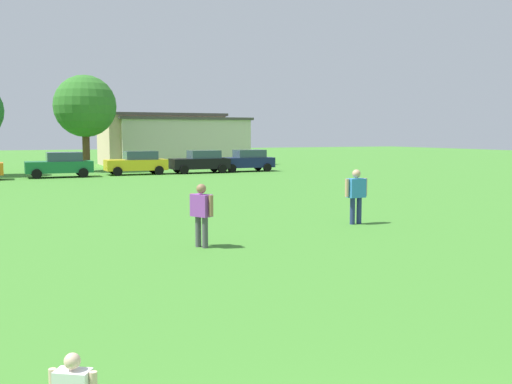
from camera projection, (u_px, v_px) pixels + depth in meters
name	position (u px, v px, depth m)	size (l,w,h in m)	color
ground_plane	(63.00, 189.00, 30.74)	(160.00, 160.00, 0.00)	#42842D
adult_bystander	(356.00, 192.00, 18.84)	(0.84, 0.35, 1.77)	navy
bystander_near_trees	(201.00, 210.00, 14.96)	(0.52, 0.70, 1.64)	#4C4C51
parked_car_green_1	(60.00, 165.00, 39.19)	(4.30, 2.02, 1.68)	#196B38
parked_car_yellow_2	(137.00, 163.00, 41.81)	(4.30, 2.02, 1.68)	yellow
parked_car_black_3	(201.00, 161.00, 43.56)	(4.30, 2.02, 1.68)	black
parked_car_navy_4	(246.00, 160.00, 45.30)	(4.30, 2.02, 1.68)	#141E4C
tree_far_right	(85.00, 106.00, 44.93)	(4.76, 4.76, 7.42)	brown
house_left	(160.00, 139.00, 55.22)	(11.03, 7.43, 4.78)	beige
house_right	(177.00, 141.00, 55.91)	(12.41, 8.30, 4.41)	beige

